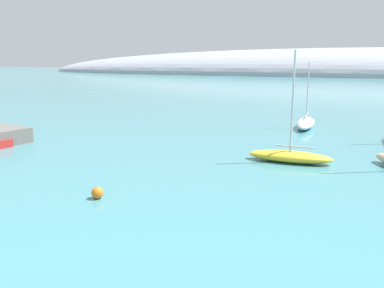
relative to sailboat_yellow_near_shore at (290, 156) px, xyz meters
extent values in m
ellipsoid|color=#999EA8|center=(11.15, 178.51, -0.48)|extent=(351.87, 70.38, 25.41)
ellipsoid|color=yellow|center=(0.00, 0.00, -0.07)|extent=(6.10, 1.88, 0.82)
cylinder|color=silver|center=(0.00, 0.00, 3.96)|extent=(0.15, 0.15, 7.25)
cube|color=silver|center=(0.27, 0.00, 0.69)|extent=(2.74, 0.11, 0.10)
ellipsoid|color=white|center=(-0.36, 15.86, 0.03)|extent=(1.80, 7.06, 1.02)
cylinder|color=silver|center=(-0.36, 15.86, 3.56)|extent=(0.14, 0.14, 6.04)
cube|color=silver|center=(-0.36, 16.17, 0.89)|extent=(0.11, 3.18, 0.10)
sphere|color=orange|center=(-8.70, -11.72, -0.16)|extent=(0.65, 0.65, 0.65)
camera|label=1|loc=(3.44, -28.97, 6.94)|focal=37.14mm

